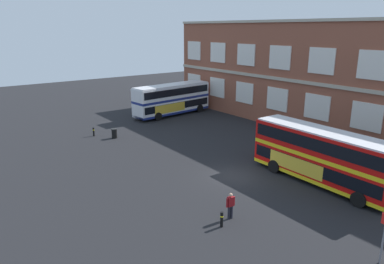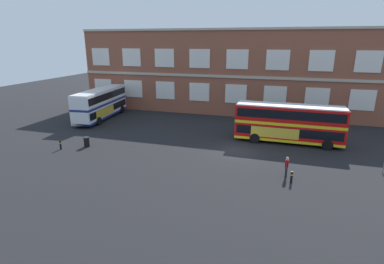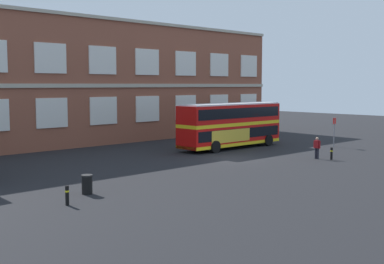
% 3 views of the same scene
% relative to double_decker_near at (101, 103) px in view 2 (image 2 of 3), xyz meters
% --- Properties ---
extents(ground_plane, '(120.00, 120.00, 0.00)m').
position_rel_double_decker_near_xyz_m(ground_plane, '(20.12, -5.60, -2.15)').
color(ground_plane, black).
extents(brick_terminal_building, '(47.71, 8.19, 12.09)m').
position_rel_double_decker_near_xyz_m(brick_terminal_building, '(17.65, 10.38, 3.75)').
color(brick_terminal_building, brown).
rests_on(brick_terminal_building, ground).
extents(double_decker_near, '(3.60, 11.19, 4.07)m').
position_rel_double_decker_near_xyz_m(double_decker_near, '(0.00, 0.00, 0.00)').
color(double_decker_near, silver).
rests_on(double_decker_near, ground).
extents(double_decker_middle, '(11.03, 2.97, 4.07)m').
position_rel_double_decker_near_xyz_m(double_decker_middle, '(24.85, -3.28, 0.00)').
color(double_decker_middle, red).
rests_on(double_decker_middle, ground).
extents(waiting_passenger, '(0.28, 0.64, 1.70)m').
position_rel_double_decker_near_xyz_m(waiting_passenger, '(24.81, -12.28, -1.22)').
color(waiting_passenger, black).
rests_on(waiting_passenger, ground).
extents(station_litter_bin, '(0.60, 0.60, 1.03)m').
position_rel_double_decker_near_xyz_m(station_litter_bin, '(5.18, -10.77, -1.63)').
color(station_litter_bin, black).
rests_on(station_litter_bin, ground).
extents(safety_bollard_west, '(0.19, 0.19, 0.95)m').
position_rel_double_decker_near_xyz_m(safety_bollard_west, '(3.17, -12.24, -1.66)').
color(safety_bollard_west, black).
rests_on(safety_bollard_west, ground).
extents(safety_bollard_east, '(0.19, 0.19, 0.95)m').
position_rel_double_decker_near_xyz_m(safety_bollard_east, '(25.21, -13.33, -1.66)').
color(safety_bollard_east, black).
rests_on(safety_bollard_east, ground).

